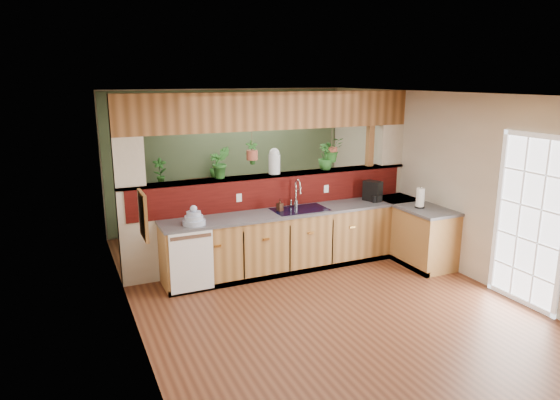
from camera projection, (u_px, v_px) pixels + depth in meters
name	position (u px, v px, depth m)	size (l,w,h in m)	color
ground	(315.00, 294.00, 6.64)	(4.60, 7.00, 0.01)	#572D1A
ceiling	(319.00, 95.00, 6.01)	(4.60, 7.00, 0.01)	brown
wall_back	(229.00, 159.00, 9.42)	(4.60, 0.02, 2.60)	beige
wall_left	(130.00, 220.00, 5.41)	(0.02, 7.00, 2.60)	beige
wall_right	(456.00, 184.00, 7.24)	(0.02, 7.00, 2.60)	beige
pass_through_partition	(276.00, 187.00, 7.55)	(4.60, 0.21, 2.60)	beige
pass_through_ledge	(274.00, 175.00, 7.50)	(4.60, 0.21, 0.04)	brown
header_beam	(274.00, 111.00, 7.27)	(4.60, 0.15, 0.55)	brown
sage_backwall	(229.00, 159.00, 9.40)	(4.55, 0.02, 2.55)	#4F6344
countertop	(337.00, 235.00, 7.63)	(4.14, 1.52, 0.90)	olive
dishwasher	(192.00, 262.00, 6.52)	(0.58, 0.03, 0.82)	white
navy_sink	(300.00, 214.00, 7.40)	(0.82, 0.50, 0.18)	black
french_door	(529.00, 224.00, 6.14)	(0.06, 1.02, 2.16)	white
framed_print	(143.00, 215.00, 4.65)	(0.04, 0.35, 0.45)	olive
faucet	(297.00, 192.00, 7.48)	(0.19, 0.19, 0.43)	#B7B7B2
dish_stack	(194.00, 219.00, 6.60)	(0.30, 0.30, 0.27)	#A0AFCF
soap_dispenser	(280.00, 205.00, 7.28)	(0.08, 0.08, 0.17)	#3A2115
coffee_maker	(373.00, 192.00, 7.86)	(0.17, 0.28, 0.32)	black
paper_towel	(420.00, 198.00, 7.45)	(0.15, 0.15, 0.32)	black
glass_jar	(274.00, 161.00, 7.45)	(0.18, 0.18, 0.39)	silver
ledge_plant_left	(221.00, 162.00, 7.11)	(0.25, 0.21, 0.46)	#21551D
ledge_plant_right	(325.00, 157.00, 7.80)	(0.23, 0.23, 0.40)	#21551D
hanging_plant_a	(252.00, 145.00, 7.25)	(0.19, 0.17, 0.46)	brown
hanging_plant_b	(332.00, 139.00, 7.78)	(0.35, 0.31, 0.50)	brown
shelving_console	(191.00, 207.00, 9.07)	(1.47, 0.39, 0.98)	black
shelf_plant_a	(160.00, 171.00, 8.68)	(0.24, 0.16, 0.45)	#21551D
shelf_plant_b	(216.00, 166.00, 9.09)	(0.26, 0.26, 0.46)	#21551D
floor_plant	(271.00, 215.00, 9.06)	(0.67, 0.58, 0.74)	#21551D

